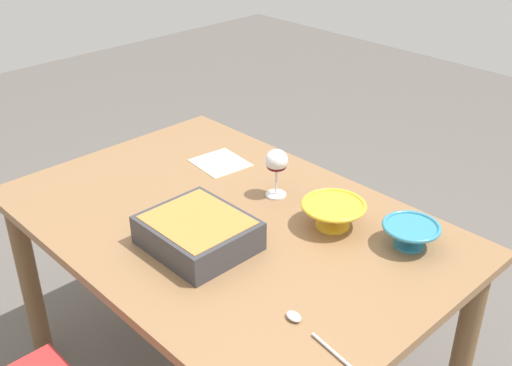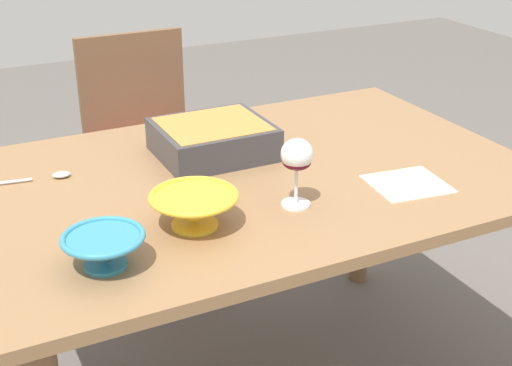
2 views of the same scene
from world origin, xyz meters
The scene contains 8 objects.
dining_table centered at (0.00, 0.00, 0.62)m, with size 1.38×0.93×0.72m.
chair centered at (-0.04, 0.82, 0.49)m, with size 0.41×0.40×0.89m.
wine_glass centered at (0.00, -0.21, 0.84)m, with size 0.07×0.07×0.16m.
casserole_dish centered at (-0.05, 0.15, 0.77)m, with size 0.29×0.25×0.09m.
mixing_bowl centered at (-0.46, -0.28, 0.76)m, with size 0.16×0.16×0.07m.
small_bowl centered at (-0.24, -0.20, 0.77)m, with size 0.19×0.19×0.08m.
serving_spoon centered at (-0.49, 0.19, 0.73)m, with size 0.23×0.05×0.01m.
napkin centered at (0.30, -0.23, 0.72)m, with size 0.18×0.16×0.00m, color beige.
Camera 2 is at (-0.73, -1.47, 1.45)m, focal length 49.92 mm.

